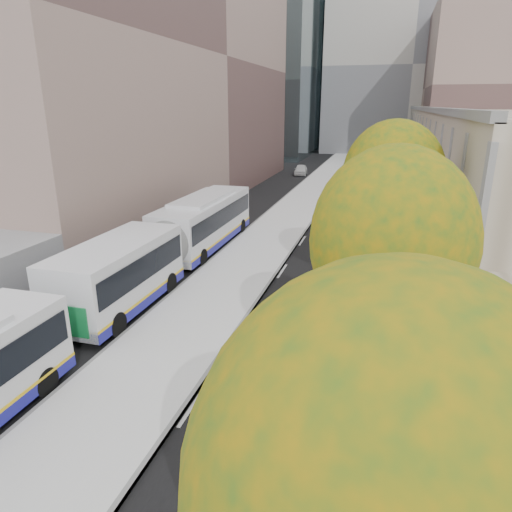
% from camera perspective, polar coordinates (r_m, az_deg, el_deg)
% --- Properties ---
extents(bus_platform, '(4.25, 150.00, 0.15)m').
position_cam_1_polar(bus_platform, '(35.40, 3.71, 4.51)').
color(bus_platform, silver).
rests_on(bus_platform, ground).
extents(sidewalk, '(4.75, 150.00, 0.08)m').
position_cam_1_polar(sidewalk, '(34.68, 16.75, 3.40)').
color(sidewalk, gray).
rests_on(sidewalk, ground).
extents(building_tan, '(18.00, 92.00, 8.00)m').
position_cam_1_polar(building_tan, '(63.95, 27.50, 12.30)').
color(building_tan, gray).
rests_on(building_tan, ground).
extents(building_midrise, '(24.00, 46.00, 25.00)m').
position_cam_1_polar(building_midrise, '(47.45, -18.58, 22.29)').
color(building_midrise, '#846B61').
rests_on(building_midrise, ground).
extents(building_far_block, '(30.00, 18.00, 30.00)m').
position_cam_1_polar(building_far_block, '(94.87, 18.80, 21.37)').
color(building_far_block, '#9F9A92').
rests_on(building_far_block, ground).
extents(bus_shelter, '(1.90, 4.40, 2.53)m').
position_cam_1_polar(bus_shelter, '(11.73, 25.86, -16.44)').
color(bus_shelter, '#383A3F').
rests_on(bus_shelter, sidewalk).
extents(tree_b, '(4.00, 4.00, 6.97)m').
position_cam_1_polar(tree_b, '(5.03, 16.31, -26.45)').
color(tree_b, '#322219').
rests_on(tree_b, sidewalk).
extents(tree_c, '(4.20, 4.20, 7.28)m').
position_cam_1_polar(tree_c, '(12.07, 16.64, 1.84)').
color(tree_c, '#322219').
rests_on(tree_c, sidewalk).
extents(tree_d, '(4.40, 4.40, 7.60)m').
position_cam_1_polar(tree_d, '(20.84, 16.71, 9.16)').
color(tree_d, '#322219').
rests_on(tree_d, sidewalk).
extents(bus_far, '(2.80, 18.32, 3.05)m').
position_cam_1_polar(bus_far, '(24.97, -10.01, 2.13)').
color(bus_far, silver).
rests_on(bus_far, ground).
extents(distant_car, '(1.92, 3.92, 1.29)m').
position_cam_1_polar(distant_car, '(59.75, 5.62, 10.69)').
color(distant_car, silver).
rests_on(distant_car, ground).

